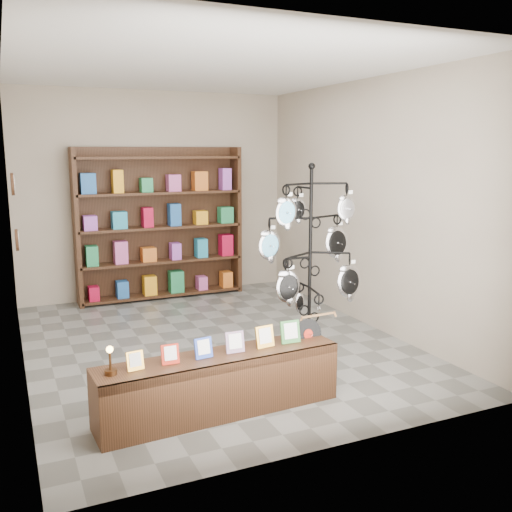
# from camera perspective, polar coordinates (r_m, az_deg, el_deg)

# --- Properties ---
(ground) EXTENTS (5.00, 5.00, 0.00)m
(ground) POSITION_cam_1_polar(r_m,az_deg,el_deg) (6.54, -4.10, -8.73)
(ground) COLOR slate
(ground) RESTS_ON ground
(room_envelope) EXTENTS (5.00, 5.00, 5.00)m
(room_envelope) POSITION_cam_1_polar(r_m,az_deg,el_deg) (6.18, -4.32, 7.68)
(room_envelope) COLOR #A99D88
(room_envelope) RESTS_ON ground
(display_tree) EXTENTS (1.05, 0.87, 2.04)m
(display_tree) POSITION_cam_1_polar(r_m,az_deg,el_deg) (5.54, 5.44, 0.33)
(display_tree) COLOR black
(display_tree) RESTS_ON ground
(front_shelf) EXTENTS (2.07, 0.53, 0.73)m
(front_shelf) POSITION_cam_1_polar(r_m,az_deg,el_deg) (4.84, -3.63, -12.63)
(front_shelf) COLOR black
(front_shelf) RESTS_ON ground
(back_shelving) EXTENTS (2.42, 0.36, 2.20)m
(back_shelving) POSITION_cam_1_polar(r_m,az_deg,el_deg) (8.44, -9.55, 2.74)
(back_shelving) COLOR black
(back_shelving) RESTS_ON ground
(wall_clocks) EXTENTS (0.03, 0.24, 0.84)m
(wall_clocks) POSITION_cam_1_polar(r_m,az_deg,el_deg) (6.64, -22.99, 4.04)
(wall_clocks) COLOR black
(wall_clocks) RESTS_ON ground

